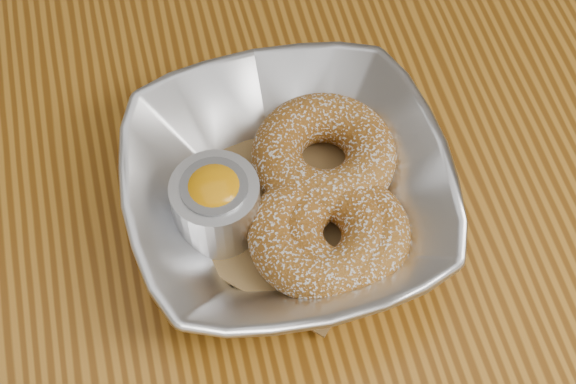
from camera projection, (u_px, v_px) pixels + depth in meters
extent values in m
cube|color=#8F5717|center=(301.00, 315.00, 0.62)|extent=(1.20, 0.80, 0.04)
imported|color=silver|center=(288.00, 194.00, 0.62)|extent=(0.23, 0.23, 0.06)
cube|color=olive|center=(288.00, 207.00, 0.63)|extent=(0.21, 0.21, 0.00)
torus|color=#93561A|center=(324.00, 156.00, 0.63)|extent=(0.14, 0.14, 0.04)
torus|color=#93561A|center=(320.00, 235.00, 0.60)|extent=(0.12, 0.12, 0.03)
torus|color=#93561A|center=(343.00, 234.00, 0.60)|extent=(0.09, 0.09, 0.03)
cylinder|color=silver|center=(216.00, 206.00, 0.61)|extent=(0.06, 0.06, 0.05)
cylinder|color=gray|center=(216.00, 203.00, 0.60)|extent=(0.05, 0.05, 0.04)
ellipsoid|color=#FF9D07|center=(214.00, 191.00, 0.59)|extent=(0.04, 0.04, 0.03)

